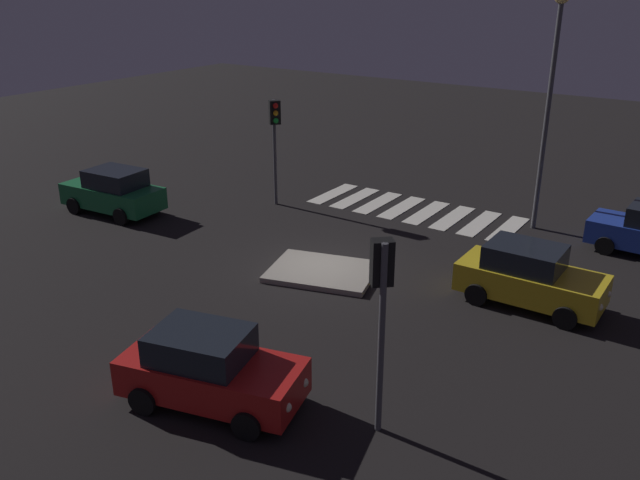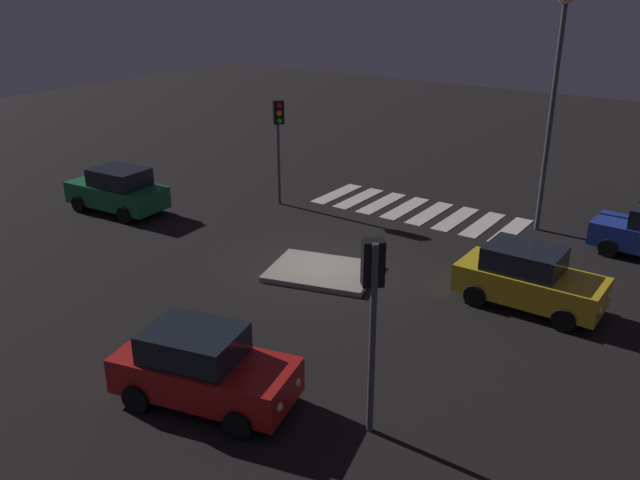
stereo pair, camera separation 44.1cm
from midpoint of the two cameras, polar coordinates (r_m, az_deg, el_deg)
name	(u,v)px [view 2 (the right image)]	position (r m, az deg, el deg)	size (l,w,h in m)	color
ground_plane	(320,268)	(22.47, 0.56, -2.37)	(80.00, 80.00, 0.00)	black
traffic_island	(322,272)	(21.95, 0.75, -2.72)	(3.94, 3.35, 0.18)	gray
car_yellow	(529,278)	(20.55, 17.96, -3.14)	(4.24, 2.01, 1.84)	gold
car_green	(118,190)	(28.66, -16.47, 4.08)	(4.40, 2.26, 1.87)	#196B38
car_red	(203,368)	(15.57, -9.17, -10.71)	(4.44, 2.70, 1.83)	red
traffic_light_east	(278,127)	(27.77, -3.11, 9.64)	(0.53, 0.54, 4.45)	#47474C
traffic_light_west	(373,290)	(13.46, 5.44, -4.26)	(0.54, 0.53, 4.35)	#47474C
street_lamp	(556,75)	(25.82, 19.99, 13.13)	(0.56, 0.56, 8.78)	#47474C
crosswalk_near	(417,211)	(28.16, 8.75, 2.48)	(8.75, 3.20, 0.02)	silver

